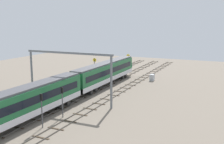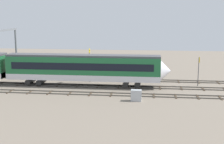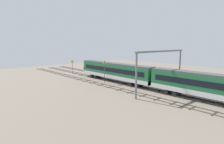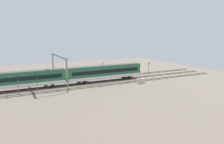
{
  "view_description": "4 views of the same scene",
  "coord_description": "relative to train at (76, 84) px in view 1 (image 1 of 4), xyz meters",
  "views": [
    {
      "loc": [
        -49.72,
        -25.41,
        13.62
      ],
      "look_at": [
        3.09,
        -1.17,
        2.84
      ],
      "focal_mm": 44.37,
      "sensor_mm": 36.0,
      "label": 1
    },
    {
      "loc": [
        12.53,
        -47.96,
        11.35
      ],
      "look_at": [
        6.81,
        1.6,
        2.02
      ],
      "focal_mm": 50.91,
      "sensor_mm": 36.0,
      "label": 2
    },
    {
      "loc": [
        -33.12,
        33.28,
        10.06
      ],
      "look_at": [
        3.11,
        0.16,
        2.51
      ],
      "focal_mm": 30.04,
      "sensor_mm": 36.0,
      "label": 3
    },
    {
      "loc": [
        -25.81,
        -59.61,
        14.67
      ],
      "look_at": [
        3.97,
        -1.58,
        2.99
      ],
      "focal_mm": 34.88,
      "sensor_mm": 36.0,
      "label": 4
    }
  ],
  "objects": [
    {
      "name": "track_middle",
      "position": [
        9.4,
        4.93,
        -2.59
      ],
      "size": [
        83.45,
        2.4,
        0.16
      ],
      "color": "#59544C",
      "rests_on": "ground"
    },
    {
      "name": "relay_cabinet",
      "position": [
        20.47,
        -7.73,
        -1.92
      ],
      "size": [
        1.41,
        0.87,
        1.47
      ],
      "color": "#B2B7BC",
      "rests_on": "ground"
    },
    {
      "name": "signal_light_trackside_approach",
      "position": [
        -13.24,
        -3.08,
        0.3
      ],
      "size": [
        0.31,
        0.32,
        4.52
      ],
      "color": "#4C4C51",
      "rests_on": "ground"
    },
    {
      "name": "overhead_gantry",
      "position": [
        -2.29,
        -0.02,
        3.7
      ],
      "size": [
        0.4,
        16.24,
        8.63
      ],
      "color": "slate",
      "rests_on": "ground"
    },
    {
      "name": "track_with_train",
      "position": [
        9.4,
        0.0,
        -2.59
      ],
      "size": [
        83.45,
        2.4,
        0.16
      ],
      "color": "#59544C",
      "rests_on": "ground"
    },
    {
      "name": "train",
      "position": [
        0.0,
        0.0,
        0.0
      ],
      "size": [
        50.4,
        3.24,
        4.8
      ],
      "color": "#1E6638",
      "rests_on": "ground"
    },
    {
      "name": "ground_plane",
      "position": [
        9.4,
        0.0,
        -2.66
      ],
      "size": [
        99.45,
        99.45,
        0.0
      ],
      "primitive_type": "plane",
      "color": "gray"
    },
    {
      "name": "speed_sign_mid_trackside",
      "position": [
        29.76,
        1.9,
        0.43
      ],
      "size": [
        0.14,
        0.98,
        4.65
      ],
      "color": "#4C4C51",
      "rests_on": "ground"
    },
    {
      "name": "track_near_foreground",
      "position": [
        9.4,
        -4.93,
        -2.59
      ],
      "size": [
        83.45,
        2.4,
        0.16
      ],
      "color": "#59544C",
      "rests_on": "ground"
    },
    {
      "name": "speed_sign_near_foreground",
      "position": [
        12.31,
        2.95,
        0.85
      ],
      "size": [
        0.14,
        0.81,
        5.63
      ],
      "color": "#4C4C51",
      "rests_on": "ground"
    },
    {
      "name": "signal_light_trackside_departure",
      "position": [
        -8.8,
        -3.16,
        0.24
      ],
      "size": [
        0.31,
        0.32,
        4.42
      ],
      "color": "#4C4C51",
      "rests_on": "ground"
    }
  ]
}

